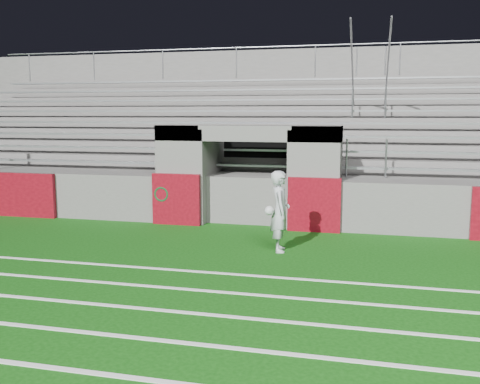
# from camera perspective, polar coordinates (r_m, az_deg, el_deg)

# --- Properties ---
(ground) EXTENTS (90.00, 90.00, 0.00)m
(ground) POSITION_cam_1_polar(r_m,az_deg,el_deg) (10.95, -3.29, -7.00)
(ground) COLOR #0E460B
(ground) RESTS_ON ground
(field_markings) EXTENTS (28.00, 8.09, 0.01)m
(field_markings) POSITION_cam_1_polar(r_m,az_deg,el_deg) (6.63, -16.76, -17.83)
(field_markings) COLOR white
(field_markings) RESTS_ON ground
(stadium_structure) EXTENTS (26.00, 8.48, 5.42)m
(stadium_structure) POSITION_cam_1_polar(r_m,az_deg,el_deg) (18.38, 4.01, 3.93)
(stadium_structure) COLOR #595754
(stadium_structure) RESTS_ON ground
(goalkeeper_with_ball) EXTENTS (0.56, 0.70, 1.72)m
(goalkeeper_with_ball) POSITION_cam_1_polar(r_m,az_deg,el_deg) (11.29, 4.26, -2.06)
(goalkeeper_with_ball) COLOR #B4B9BE
(goalkeeper_with_ball) RESTS_ON ground
(hose_coil) EXTENTS (0.51, 0.14, 0.59)m
(hose_coil) POSITION_cam_1_polar(r_m,az_deg,el_deg) (14.23, -8.32, -0.52)
(hose_coil) COLOR #0B3A0C
(hose_coil) RESTS_ON ground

